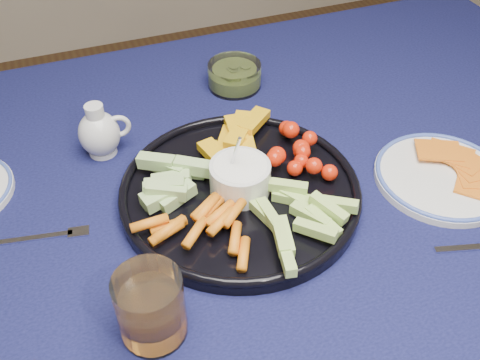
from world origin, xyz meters
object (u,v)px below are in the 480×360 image
object	(u,v)px
dining_table	(234,232)
pickle_bowl	(235,76)
cheese_plate	(442,175)
creamer_pitcher	(100,133)
juice_tumbler	(151,310)
crudite_platter	(238,188)

from	to	relation	value
dining_table	pickle_bowl	world-z (taller)	pickle_bowl
dining_table	cheese_plate	xyz separation A→B (m)	(0.33, -0.09, 0.10)
creamer_pitcher	cheese_plate	xyz separation A→B (m)	(0.51, -0.27, -0.03)
cheese_plate	juice_tumbler	world-z (taller)	juice_tumbler
crudite_platter	creamer_pitcher	distance (m)	0.26
creamer_pitcher	pickle_bowl	distance (m)	0.31
cheese_plate	juice_tumbler	distance (m)	0.53
creamer_pitcher	juice_tumbler	world-z (taller)	juice_tumbler
pickle_bowl	juice_tumbler	bearing A→B (deg)	-120.44
creamer_pitcher	crudite_platter	bearing A→B (deg)	-46.54
juice_tumbler	dining_table	bearing A→B (deg)	47.37
creamer_pitcher	pickle_bowl	bearing A→B (deg)	22.25
dining_table	juice_tumbler	world-z (taller)	juice_tumbler
crudite_platter	pickle_bowl	xyz separation A→B (m)	(0.11, 0.31, 0.00)
creamer_pitcher	cheese_plate	bearing A→B (deg)	-27.96
cheese_plate	juice_tumbler	xyz separation A→B (m)	(-0.51, -0.11, 0.03)
dining_table	cheese_plate	distance (m)	0.36
cheese_plate	juice_tumbler	bearing A→B (deg)	-168.22
crudite_platter	pickle_bowl	bearing A→B (deg)	70.72
crudite_platter	creamer_pitcher	bearing A→B (deg)	133.46
pickle_bowl	juice_tumbler	distance (m)	0.58
creamer_pitcher	cheese_plate	distance (m)	0.58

